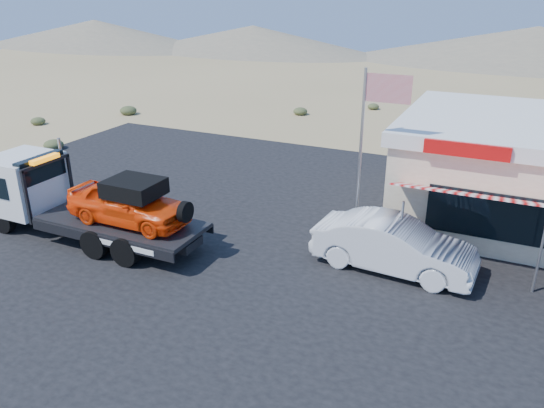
# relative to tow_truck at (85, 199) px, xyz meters

# --- Properties ---
(ground) EXTENTS (120.00, 120.00, 0.00)m
(ground) POSITION_rel_tow_truck_xyz_m (3.98, -0.58, -1.51)
(ground) COLOR #958155
(ground) RESTS_ON ground
(asphalt_lot) EXTENTS (32.00, 24.00, 0.02)m
(asphalt_lot) POSITION_rel_tow_truck_xyz_m (5.98, 2.42, -1.50)
(asphalt_lot) COLOR black
(asphalt_lot) RESTS_ON ground
(tow_truck) EXTENTS (8.41, 2.49, 2.81)m
(tow_truck) POSITION_rel_tow_truck_xyz_m (0.00, 0.00, 0.00)
(tow_truck) COLOR black
(tow_truck) RESTS_ON asphalt_lot
(white_sedan) EXTENTS (5.18, 2.08, 1.67)m
(white_sedan) POSITION_rel_tow_truck_xyz_m (10.38, 2.33, -0.66)
(white_sedan) COLOR silver
(white_sedan) RESTS_ON asphalt_lot
(jerky_store) EXTENTS (10.40, 9.97, 3.90)m
(jerky_store) POSITION_rel_tow_truck_xyz_m (14.47, 8.39, 0.48)
(jerky_store) COLOR beige
(jerky_store) RESTS_ON asphalt_lot
(flagpole) EXTENTS (1.55, 0.10, 6.00)m
(flagpole) POSITION_rel_tow_truck_xyz_m (8.91, 3.92, 2.25)
(flagpole) COLOR #99999E
(flagpole) RESTS_ON asphalt_lot
(desert_scrub) EXTENTS (21.12, 36.06, 0.68)m
(desert_scrub) POSITION_rel_tow_truck_xyz_m (-9.88, 7.86, -1.22)
(desert_scrub) COLOR #3A4324
(desert_scrub) RESTS_ON ground
(distant_hills) EXTENTS (126.00, 48.00, 4.20)m
(distant_hills) POSITION_rel_tow_truck_xyz_m (-5.80, 54.56, 0.37)
(distant_hills) COLOR #726B59
(distant_hills) RESTS_ON ground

